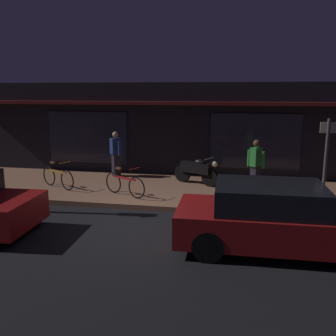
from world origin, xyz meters
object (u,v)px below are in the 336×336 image
at_px(motorcycle, 197,170).
at_px(sign_post, 326,156).
at_px(parked_car_far, 274,218).
at_px(person_photographer, 116,153).
at_px(person_bystander, 256,165).
at_px(bicycle_extra, 58,177).
at_px(bicycle_parked, 125,184).

bearing_deg(motorcycle, sign_post, -20.56).
bearing_deg(sign_post, parked_car_far, -117.11).
distance_m(person_photographer, person_bystander, 5.20).
relative_size(bicycle_extra, sign_post, 0.62).
bearing_deg(sign_post, motorcycle, 159.44).
xyz_separation_m(bicycle_parked, person_bystander, (3.92, 1.12, 0.52)).
bearing_deg(sign_post, bicycle_parked, -176.13).
xyz_separation_m(bicycle_parked, bicycle_extra, (-2.44, 0.49, 0.00)).
relative_size(bicycle_extra, person_photographer, 0.89).
xyz_separation_m(sign_post, parked_car_far, (-1.67, -3.26, -0.81)).
bearing_deg(sign_post, bicycle_extra, 179.31).
bearing_deg(sign_post, person_photographer, 163.05).
height_order(bicycle_parked, bicycle_extra, same).
bearing_deg(person_bystander, motorcycle, 159.96).
distance_m(bicycle_extra, person_photographer, 2.47).
distance_m(bicycle_extra, sign_post, 8.29).
xyz_separation_m(bicycle_extra, parked_car_far, (6.56, -3.36, 0.20)).
bearing_deg(parked_car_far, bicycle_extra, 152.86).
distance_m(motorcycle, person_bystander, 2.07).
xyz_separation_m(bicycle_extra, sign_post, (8.23, -0.10, 1.00)).
height_order(motorcycle, person_photographer, person_photographer).
xyz_separation_m(person_photographer, parked_car_far, (5.22, -5.36, -0.32)).
relative_size(person_photographer, person_bystander, 1.00).
xyz_separation_m(motorcycle, bicycle_extra, (-4.45, -1.32, -0.14)).
height_order(bicycle_extra, parked_car_far, parked_car_far).
xyz_separation_m(bicycle_parked, parked_car_far, (4.12, -2.87, 0.20)).
bearing_deg(motorcycle, person_bystander, -20.04).
bearing_deg(bicycle_extra, bicycle_parked, -11.40).
xyz_separation_m(motorcycle, person_bystander, (1.91, -0.70, 0.38)).
bearing_deg(parked_car_far, person_photographer, 134.21).
distance_m(bicycle_parked, parked_car_far, 5.03).
distance_m(motorcycle, parked_car_far, 5.14).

